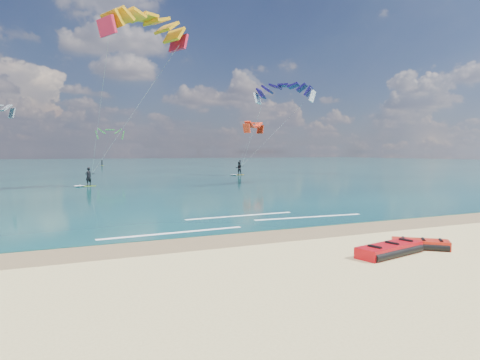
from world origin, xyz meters
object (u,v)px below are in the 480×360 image
kitesurfer_main (116,97)px  packed_kite_left (389,255)px  kitesurfer_far (263,123)px  packed_kite_mid (420,248)px

kitesurfer_main → packed_kite_left: bearing=-82.0°
kitesurfer_main → kitesurfer_far: (21.53, 13.28, -0.93)m
packed_kite_left → kitesurfer_main: bearing=86.3°
packed_kite_mid → kitesurfer_far: (15.63, 42.08, 7.23)m
kitesurfer_main → kitesurfer_far: bearing=31.3°
packed_kite_left → packed_kite_mid: (1.65, 0.29, 0.00)m
packed_kite_left → kitesurfer_far: size_ratio=0.20×
packed_kite_left → packed_kite_mid: size_ratio=1.38×
packed_kite_left → packed_kite_mid: packed_kite_left is taller
packed_kite_left → kitesurfer_main: (-4.25, 29.08, 8.16)m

